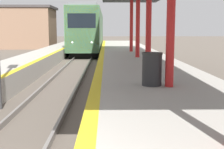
{
  "coord_description": "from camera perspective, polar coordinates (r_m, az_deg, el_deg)",
  "views": [
    {
      "loc": [
        1.95,
        -2.79,
        2.5
      ],
      "look_at": [
        2.29,
        16.41,
        -0.33
      ],
      "focal_mm": 50.0,
      "sensor_mm": 36.0,
      "label": 1
    }
  ],
  "objects": [
    {
      "name": "trash_bin",
      "position": [
        9.05,
        7.31,
        1.01
      ],
      "size": [
        0.59,
        0.59,
        0.96
      ],
      "color": "#262628",
      "rests_on": "platform_right"
    },
    {
      "name": "station_building",
      "position": [
        42.44,
        -17.69,
        8.22
      ],
      "size": [
        10.79,
        6.39,
        5.28
      ],
      "color": "brown",
      "rests_on": "ground"
    },
    {
      "name": "train",
      "position": [
        36.46,
        -4.12,
        8.11
      ],
      "size": [
        2.78,
        23.3,
        4.59
      ],
      "color": "black",
      "rests_on": "ground"
    }
  ]
}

